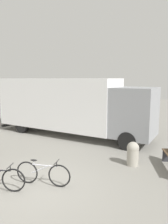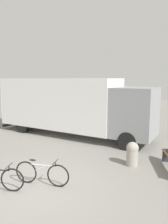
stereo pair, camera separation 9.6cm
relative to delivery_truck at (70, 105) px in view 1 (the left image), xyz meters
name	(u,v)px [view 1 (the left image)]	position (x,y,z in m)	size (l,w,h in m)	color
ground_plane	(36,187)	(1.61, -5.86, -1.74)	(60.00, 60.00, 0.00)	gray
delivery_truck	(70,105)	(0.00, 0.00, 0.00)	(9.31, 3.44, 3.18)	white
bicycle_middle	(43,173)	(1.71, -5.65, -1.37)	(1.72, 0.44, 0.78)	black
bollard_near_bench	(133,153)	(4.00, -3.13, -1.27)	(0.45, 0.45, 0.89)	#9E998C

